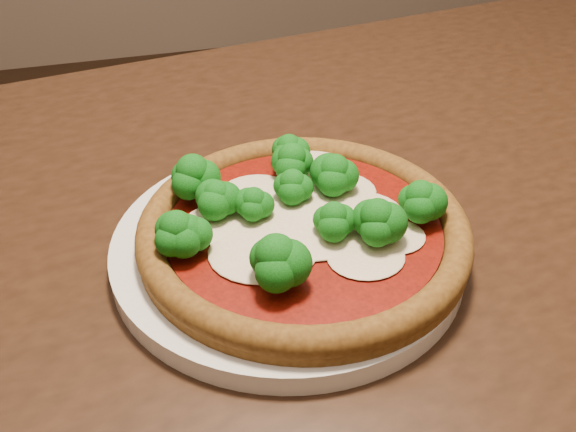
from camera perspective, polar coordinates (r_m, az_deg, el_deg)
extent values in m
cube|color=black|center=(0.61, 2.06, -0.46)|extent=(1.43, 0.98, 0.04)
cylinder|color=black|center=(1.35, 18.95, 1.28)|extent=(0.06, 0.06, 0.71)
cylinder|color=silver|center=(0.53, 0.00, -2.67)|extent=(0.29, 0.29, 0.02)
cylinder|color=brown|center=(0.52, 1.39, -1.62)|extent=(0.27, 0.27, 0.01)
torus|color=brown|center=(0.52, 1.40, -1.02)|extent=(0.27, 0.27, 0.02)
cylinder|color=#730E05|center=(0.52, 1.40, -0.97)|extent=(0.22, 0.22, 0.00)
ellipsoid|color=beige|center=(0.55, 4.31, 2.16)|extent=(0.07, 0.06, 0.01)
ellipsoid|color=beige|center=(0.51, 9.42, -1.78)|extent=(0.05, 0.05, 0.00)
ellipsoid|color=beige|center=(0.53, 6.34, 0.08)|extent=(0.08, 0.07, 0.01)
ellipsoid|color=beige|center=(0.49, -2.17, -3.07)|extent=(0.09, 0.08, 0.01)
ellipsoid|color=beige|center=(0.52, -5.90, -0.59)|extent=(0.06, 0.06, 0.01)
ellipsoid|color=beige|center=(0.59, 2.07, 4.55)|extent=(0.06, 0.05, 0.00)
ellipsoid|color=beige|center=(0.52, 2.37, -0.27)|extent=(0.12, 0.11, 0.01)
ellipsoid|color=beige|center=(0.55, -2.92, 2.01)|extent=(0.07, 0.06, 0.01)
ellipsoid|color=beige|center=(0.49, 6.95, -3.59)|extent=(0.06, 0.05, 0.00)
ellipsoid|color=beige|center=(0.57, 2.97, 3.23)|extent=(0.07, 0.06, 0.01)
ellipsoid|color=#137B18|center=(0.54, 4.15, 3.95)|extent=(0.04, 0.04, 0.04)
ellipsoid|color=#137B18|center=(0.58, 0.09, 6.03)|extent=(0.04, 0.04, 0.03)
ellipsoid|color=#137B18|center=(0.53, 0.40, 2.87)|extent=(0.04, 0.04, 0.03)
ellipsoid|color=#137B18|center=(0.49, 7.93, -0.23)|extent=(0.05, 0.05, 0.04)
ellipsoid|color=#137B18|center=(0.52, -6.32, 1.75)|extent=(0.04, 0.04, 0.03)
ellipsoid|color=#137B18|center=(0.44, -1.07, -3.72)|extent=(0.05, 0.05, 0.04)
ellipsoid|color=#137B18|center=(0.52, 11.69, 1.59)|extent=(0.04, 0.04, 0.04)
ellipsoid|color=#137B18|center=(0.49, 4.09, -0.18)|extent=(0.04, 0.04, 0.03)
ellipsoid|color=#137B18|center=(0.54, -8.45, 3.76)|extent=(0.05, 0.05, 0.04)
ellipsoid|color=#137B18|center=(0.51, -3.05, 1.31)|extent=(0.03, 0.03, 0.03)
ellipsoid|color=#137B18|center=(0.48, -8.93, -1.45)|extent=(0.04, 0.04, 0.03)
ellipsoid|color=#137B18|center=(0.55, 0.35, 5.04)|extent=(0.04, 0.04, 0.04)
ellipsoid|color=#137B18|center=(0.48, -9.87, -1.21)|extent=(0.04, 0.04, 0.04)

